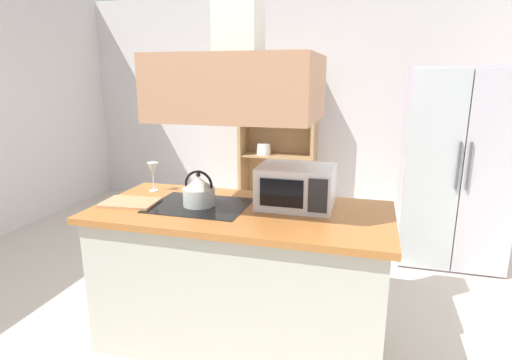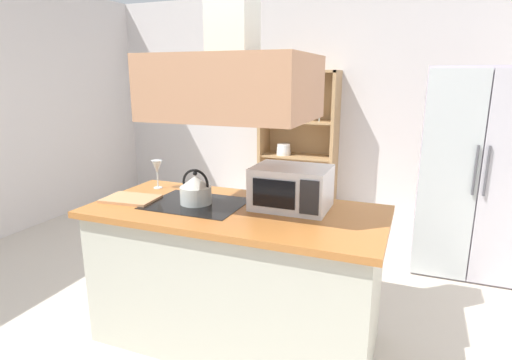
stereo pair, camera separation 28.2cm
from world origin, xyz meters
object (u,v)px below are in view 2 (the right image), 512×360
kettle (196,189)px  cutting_board (131,199)px  microwave (291,188)px  wine_glass_on_counter (157,168)px  dish_cabinet (298,150)px  refrigerator (474,171)px

kettle → cutting_board: kettle is taller
kettle → microwave: 0.61m
kettle → wine_glass_on_counter: 0.51m
dish_cabinet → kettle: size_ratio=7.86×
microwave → kettle: bearing=-166.5°
cutting_board → microwave: 1.06m
refrigerator → cutting_board: 2.87m
microwave → wine_glass_on_counter: (-1.04, 0.09, 0.02)m
cutting_board → microwave: microwave is taller
kettle → cutting_board: size_ratio=0.66×
kettle → wine_glass_on_counter: size_ratio=1.09×
cutting_board → microwave: size_ratio=0.74×
dish_cabinet → kettle: (0.12, -2.84, 0.21)m
dish_cabinet → refrigerator: bearing=-30.0°
refrigerator → kettle: size_ratio=7.90×
dish_cabinet → wine_glass_on_counter: dish_cabinet is taller
dish_cabinet → microwave: dish_cabinet is taller
dish_cabinet → cutting_board: 2.95m
dish_cabinet → microwave: size_ratio=3.84×
refrigerator → kettle: bearing=-135.3°
kettle → wine_glass_on_counter: kettle is taller
cutting_board → wine_glass_on_counter: wine_glass_on_counter is taller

